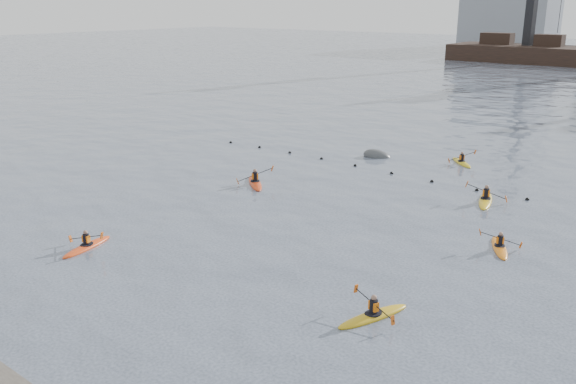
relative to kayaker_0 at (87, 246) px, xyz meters
The scene contains 9 objects.
ground 7.04m from the kayaker_0, 17.29° to the right, with size 400.00×400.00×0.00m, color #374050.
float_line 21.37m from the kayaker_0, 73.07° to the left, with size 33.24×0.73×0.24m.
kayaker_0 is the anchor object (origin of this frame).
kayaker_1 14.18m from the kayaker_0, 10.85° to the left, with size 2.10×3.25×1.03m.
kayaker_2 12.83m from the kayaker_0, 93.77° to the left, with size 3.10×2.79×1.28m.
kayaker_3 21.98m from the kayaker_0, 57.13° to the left, with size 2.33×3.55×1.25m.
kayaker_4 19.31m from the kayaker_0, 38.37° to the left, with size 1.91×2.84×1.03m.
kayaker_5 26.92m from the kayaker_0, 74.42° to the left, with size 2.57×2.50×1.07m.
mooring_buoy 23.89m from the kayaker_0, 86.33° to the left, with size 2.11×1.25×1.05m, color #3F4345.
Camera 1 is at (17.18, -12.67, 10.98)m, focal length 38.00 mm.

